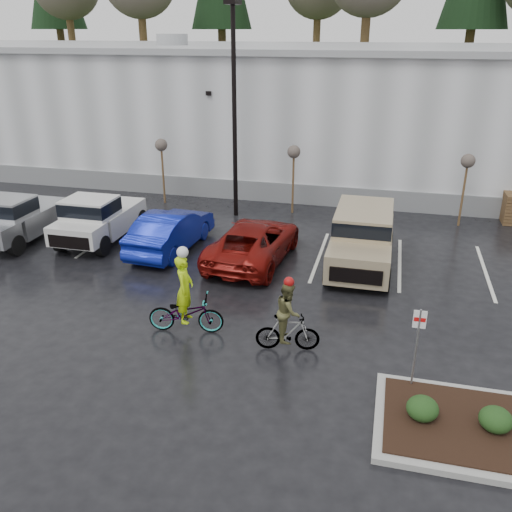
% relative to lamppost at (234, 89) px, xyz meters
% --- Properties ---
extents(ground, '(120.00, 120.00, 0.00)m').
position_rel_lamppost_xyz_m(ground, '(4.00, -12.00, -5.69)').
color(ground, black).
rests_on(ground, ground).
extents(warehouse, '(60.50, 15.50, 7.20)m').
position_rel_lamppost_xyz_m(warehouse, '(4.00, 9.99, -2.04)').
color(warehouse, '#ADB0B2').
rests_on(warehouse, ground).
extents(wooded_ridge, '(80.00, 25.00, 6.00)m').
position_rel_lamppost_xyz_m(wooded_ridge, '(4.00, 33.00, -2.69)').
color(wooded_ridge, '#27401A').
rests_on(wooded_ridge, ground).
extents(lamppost, '(0.50, 1.00, 9.22)m').
position_rel_lamppost_xyz_m(lamppost, '(0.00, 0.00, 0.00)').
color(lamppost, black).
rests_on(lamppost, ground).
extents(sapling_west, '(0.60, 0.60, 3.20)m').
position_rel_lamppost_xyz_m(sapling_west, '(-4.00, 1.00, -2.96)').
color(sapling_west, '#49371D').
rests_on(sapling_west, ground).
extents(sapling_mid, '(0.60, 0.60, 3.20)m').
position_rel_lamppost_xyz_m(sapling_mid, '(2.50, 1.00, -2.96)').
color(sapling_mid, '#49371D').
rests_on(sapling_mid, ground).
extents(sapling_east, '(0.60, 0.60, 3.20)m').
position_rel_lamppost_xyz_m(sapling_east, '(10.00, 1.00, -2.96)').
color(sapling_east, '#49371D').
rests_on(sapling_east, ground).
extents(shrub_a, '(0.70, 0.70, 0.52)m').
position_rel_lamppost_xyz_m(shrub_a, '(8.00, -13.00, -5.27)').
color(shrub_a, '#123415').
rests_on(shrub_a, curb_island).
extents(shrub_b, '(0.70, 0.70, 0.52)m').
position_rel_lamppost_xyz_m(shrub_b, '(9.50, -13.00, -5.27)').
color(shrub_b, '#123415').
rests_on(shrub_b, curb_island).
extents(fire_lane_sign, '(0.30, 0.05, 2.20)m').
position_rel_lamppost_xyz_m(fire_lane_sign, '(7.80, -11.80, -4.28)').
color(fire_lane_sign, gray).
rests_on(fire_lane_sign, ground).
extents(pickup_silver, '(2.10, 5.20, 1.96)m').
position_rel_lamppost_xyz_m(pickup_silver, '(-7.75, -4.94, -4.71)').
color(pickup_silver, '#ACAFB4').
rests_on(pickup_silver, ground).
extents(pickup_white, '(2.10, 5.20, 1.96)m').
position_rel_lamppost_xyz_m(pickup_white, '(-4.50, -4.17, -4.71)').
color(pickup_white, silver).
rests_on(pickup_white, ground).
extents(car_blue, '(2.03, 4.95, 1.59)m').
position_rel_lamppost_xyz_m(car_blue, '(-1.26, -4.74, -4.89)').
color(car_blue, '#0D1B96').
rests_on(car_blue, ground).
extents(car_red, '(2.88, 5.56, 1.50)m').
position_rel_lamppost_xyz_m(car_red, '(2.14, -5.00, -4.94)').
color(car_red, maroon).
rests_on(car_red, ground).
extents(suv_tan, '(2.20, 5.10, 2.06)m').
position_rel_lamppost_xyz_m(suv_tan, '(6.07, -4.63, -4.66)').
color(suv_tan, tan).
rests_on(suv_tan, ground).
extents(cyclist_hivis, '(2.26, 1.09, 2.63)m').
position_rel_lamppost_xyz_m(cyclist_hivis, '(1.55, -10.50, -4.88)').
color(cyclist_hivis, '#3F3F44').
rests_on(cyclist_hivis, ground).
extents(cyclist_olive, '(1.73, 0.87, 2.17)m').
position_rel_lamppost_xyz_m(cyclist_olive, '(4.56, -10.76, -4.88)').
color(cyclist_olive, '#3F3F44').
rests_on(cyclist_olive, ground).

